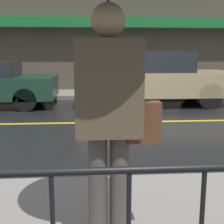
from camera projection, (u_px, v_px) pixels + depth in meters
ground_plane at (151, 122)px, 7.14m from camera, size 80.00×80.00×0.00m
sidewalk_far at (128, 94)px, 11.31m from camera, size 28.00×1.77×0.13m
lane_marking at (151, 122)px, 7.14m from camera, size 25.20×0.12×0.01m
building_storefront at (125, 5)px, 11.68m from camera, size 28.00×0.85×6.64m
pedestrian at (109, 5)px, 2.10m from camera, size 1.13×1.13×2.22m
car_tan at (153, 78)px, 9.24m from camera, size 4.55×1.74×1.58m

